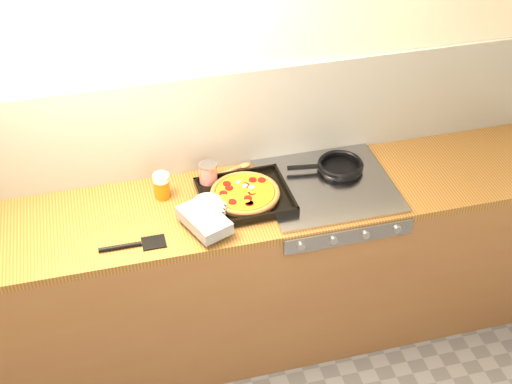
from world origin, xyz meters
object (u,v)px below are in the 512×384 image
object	(u,v)px
frying_pan	(339,166)
tomato_can	(208,175)
pizza_on_tray	(233,200)
juice_glass	(162,186)

from	to	relation	value
frying_pan	tomato_can	distance (m)	0.63
pizza_on_tray	tomato_can	bearing A→B (deg)	111.51
pizza_on_tray	frying_pan	distance (m)	0.57
tomato_can	frying_pan	bearing A→B (deg)	-4.61
pizza_on_tray	frying_pan	bearing A→B (deg)	14.24
tomato_can	juice_glass	distance (m)	0.22
juice_glass	tomato_can	bearing A→B (deg)	7.95
tomato_can	juice_glass	xyz separation A→B (m)	(-0.22, -0.03, 0.00)
tomato_can	juice_glass	world-z (taller)	juice_glass
juice_glass	pizza_on_tray	bearing A→B (deg)	-28.37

